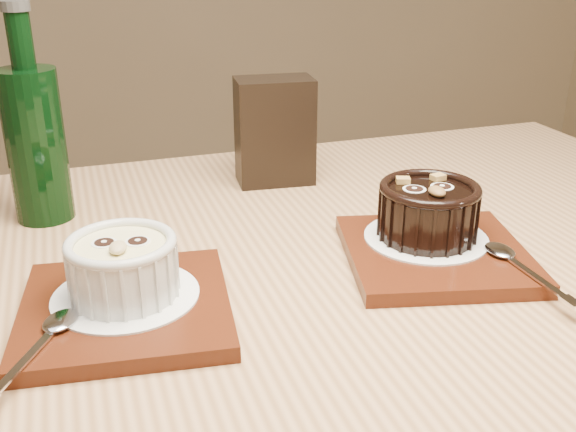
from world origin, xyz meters
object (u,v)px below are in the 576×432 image
Objects in this scene: ramekin_dark at (428,208)px; tray_right at (435,254)px; ramekin_white at (123,264)px; condiment_stand at (275,131)px; tray_left at (126,309)px; green_bottle at (35,139)px; table at (287,348)px.

tray_right is at bearing -87.79° from ramekin_dark.
ramekin_dark is (0.31, 0.05, 0.00)m from ramekin_white.
ramekin_dark is 0.27m from condiment_stand.
ramekin_dark reaches higher than ramekin_white.
tray_left is 0.38m from condiment_stand.
tray_right is at bearing -67.86° from condiment_stand.
condiment_stand is (-0.11, 0.27, 0.06)m from tray_right.
tray_right is (0.31, 0.04, 0.00)m from tray_left.
tray_right is 1.72× the size of ramekin_dark.
ramekin_dark reaches higher than tray_right.
ramekin_dark is (-0.00, 0.02, 0.04)m from tray_right.
tray_right is at bearing 7.07° from tray_left.
tray_left is 1.29× the size of condiment_stand.
ramekin_white is 0.26m from green_bottle.
ramekin_dark is at bearing 92.54° from tray_right.
condiment_stand is (0.20, 0.30, 0.02)m from ramekin_white.
ramekin_white is at bearing -69.45° from green_bottle.
tray_right is at bearing 12.61° from ramekin_white.
table is 0.21m from ramekin_white.
ramekin_white reaches higher than tray_right.
condiment_stand reaches higher than tray_left.
ramekin_white is at bearing -170.69° from ramekin_dark.
green_bottle is (-0.29, -0.06, 0.03)m from condiment_stand.
ramekin_white is 0.36m from condiment_stand.
tray_right is (0.31, 0.03, -0.04)m from ramekin_white.
table is at bearing -176.01° from ramekin_dark.
table is 9.07× the size of condiment_stand.
ramekin_white is at bearing -123.65° from condiment_stand.
green_bottle is at bearing 117.73° from ramekin_white.
tray_left is at bearing -122.97° from condiment_stand.
table is at bearing 21.90° from ramekin_white.
ramekin_white reaches higher than tray_left.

